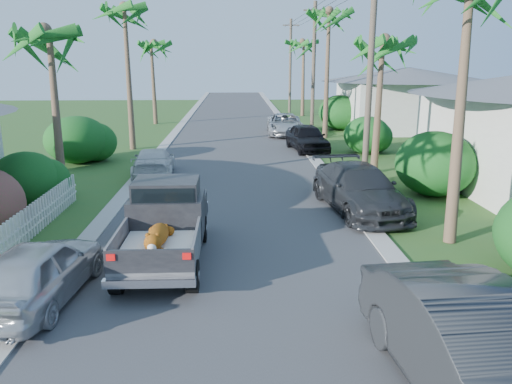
{
  "coord_description": "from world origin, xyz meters",
  "views": [
    {
      "loc": [
        0.09,
        -7.61,
        5.13
      ],
      "look_at": [
        0.68,
        6.45,
        1.4
      ],
      "focal_mm": 35.0,
      "sensor_mm": 36.0,
      "label": 1
    }
  ],
  "objects_px": {
    "utility_pole_c": "(314,68)",
    "pickup_truck": "(166,220)",
    "parked_car_rd": "(285,125)",
    "palm_l_c": "(124,8)",
    "parked_car_ln": "(38,272)",
    "utility_pole_b": "(370,74)",
    "palm_l_b": "(48,32)",
    "palm_r_c": "(329,12)",
    "palm_r_b": "(382,41)",
    "utility_pole_d": "(290,66)",
    "parked_car_rm": "(359,189)",
    "palm_r_d": "(304,42)",
    "parked_car_rf": "(307,138)",
    "palm_l_d": "(151,43)",
    "parked_car_rn": "(475,351)",
    "house_right_far": "(406,101)",
    "parked_car_lf": "(154,163)"
  },
  "relations": [
    {
      "from": "utility_pole_c",
      "to": "pickup_truck",
      "type": "bearing_deg",
      "value": -107.84
    },
    {
      "from": "parked_car_rd",
      "to": "palm_l_c",
      "type": "height_order",
      "value": "palm_l_c"
    },
    {
      "from": "parked_car_ln",
      "to": "utility_pole_b",
      "type": "height_order",
      "value": "utility_pole_b"
    },
    {
      "from": "palm_l_b",
      "to": "palm_r_c",
      "type": "xyz_separation_m",
      "value": [
        13.0,
        14.0,
        1.96
      ]
    },
    {
      "from": "palm_r_b",
      "to": "utility_pole_c",
      "type": "height_order",
      "value": "utility_pole_c"
    },
    {
      "from": "pickup_truck",
      "to": "palm_r_b",
      "type": "relative_size",
      "value": 0.71
    },
    {
      "from": "parked_car_rd",
      "to": "utility_pole_d",
      "type": "bearing_deg",
      "value": 84.68
    },
    {
      "from": "palm_r_b",
      "to": "utility_pole_b",
      "type": "distance_m",
      "value": 2.61
    },
    {
      "from": "parked_car_rd",
      "to": "palm_l_b",
      "type": "distance_m",
      "value": 19.39
    },
    {
      "from": "parked_car_rm",
      "to": "palm_r_d",
      "type": "distance_m",
      "value": 31.62
    },
    {
      "from": "parked_car_rf",
      "to": "palm_l_d",
      "type": "bearing_deg",
      "value": 121.66
    },
    {
      "from": "palm_l_c",
      "to": "parked_car_rd",
      "type": "bearing_deg",
      "value": 29.58
    },
    {
      "from": "utility_pole_c",
      "to": "utility_pole_d",
      "type": "xyz_separation_m",
      "value": [
        0.0,
        15.0,
        0.0
      ]
    },
    {
      "from": "parked_car_rn",
      "to": "parked_car_rd",
      "type": "distance_m",
      "value": 28.53
    },
    {
      "from": "pickup_truck",
      "to": "parked_car_rd",
      "type": "height_order",
      "value": "pickup_truck"
    },
    {
      "from": "parked_car_rm",
      "to": "utility_pole_d",
      "type": "relative_size",
      "value": 0.6
    },
    {
      "from": "palm_l_c",
      "to": "palm_r_c",
      "type": "xyz_separation_m",
      "value": [
        12.2,
        4.0,
        0.2
      ]
    },
    {
      "from": "utility_pole_b",
      "to": "utility_pole_d",
      "type": "height_order",
      "value": "same"
    },
    {
      "from": "parked_car_rf",
      "to": "palm_r_b",
      "type": "relative_size",
      "value": 0.62
    },
    {
      "from": "parked_car_rm",
      "to": "palm_r_b",
      "type": "distance_m",
      "value": 8.21
    },
    {
      "from": "house_right_far",
      "to": "parked_car_rm",
      "type": "bearing_deg",
      "value": -112.32
    },
    {
      "from": "palm_l_d",
      "to": "house_right_far",
      "type": "height_order",
      "value": "palm_l_d"
    },
    {
      "from": "pickup_truck",
      "to": "parked_car_rd",
      "type": "relative_size",
      "value": 0.97
    },
    {
      "from": "pickup_truck",
      "to": "utility_pole_c",
      "type": "xyz_separation_m",
      "value": [
        7.37,
        22.9,
        3.59
      ]
    },
    {
      "from": "parked_car_lf",
      "to": "palm_r_b",
      "type": "bearing_deg",
      "value": 176.66
    },
    {
      "from": "utility_pole_c",
      "to": "parked_car_ln",
      "type": "bearing_deg",
      "value": -111.05
    },
    {
      "from": "pickup_truck",
      "to": "parked_car_rd",
      "type": "xyz_separation_m",
      "value": [
        5.37,
        22.34,
        -0.28
      ]
    },
    {
      "from": "palm_r_d",
      "to": "house_right_far",
      "type": "distance_m",
      "value": 12.79
    },
    {
      "from": "parked_car_ln",
      "to": "palm_r_b",
      "type": "xyz_separation_m",
      "value": [
        10.8,
        12.46,
        5.25
      ]
    },
    {
      "from": "palm_l_d",
      "to": "utility_pole_d",
      "type": "distance_m",
      "value": 15.19
    },
    {
      "from": "parked_car_rf",
      "to": "palm_l_c",
      "type": "distance_m",
      "value": 12.54
    },
    {
      "from": "pickup_truck",
      "to": "palm_l_c",
      "type": "relative_size",
      "value": 0.56
    },
    {
      "from": "palm_l_b",
      "to": "palm_l_d",
      "type": "distance_m",
      "value": 22.0
    },
    {
      "from": "parked_car_rd",
      "to": "palm_r_c",
      "type": "xyz_separation_m",
      "value": [
        2.6,
        -1.45,
        7.38
      ]
    },
    {
      "from": "parked_car_rf",
      "to": "palm_r_c",
      "type": "bearing_deg",
      "value": 60.9
    },
    {
      "from": "parked_car_rn",
      "to": "parked_car_rm",
      "type": "xyz_separation_m",
      "value": [
        0.71,
        10.1,
        -0.08
      ]
    },
    {
      "from": "parked_car_rf",
      "to": "parked_car_lf",
      "type": "xyz_separation_m",
      "value": [
        -7.87,
        -6.28,
        -0.13
      ]
    },
    {
      "from": "palm_r_c",
      "to": "utility_pole_d",
      "type": "xyz_separation_m",
      "value": [
        -0.6,
        17.0,
        -3.51
      ]
    },
    {
      "from": "pickup_truck",
      "to": "parked_car_rd",
      "type": "bearing_deg",
      "value": 76.49
    },
    {
      "from": "parked_car_rn",
      "to": "utility_pole_b",
      "type": "bearing_deg",
      "value": 76.52
    },
    {
      "from": "utility_pole_c",
      "to": "palm_l_c",
      "type": "bearing_deg",
      "value": -152.65
    },
    {
      "from": "parked_car_lf",
      "to": "pickup_truck",
      "type": "bearing_deg",
      "value": 95.91
    },
    {
      "from": "parked_car_rn",
      "to": "palm_l_b",
      "type": "bearing_deg",
      "value": 122.98
    },
    {
      "from": "parked_car_lf",
      "to": "utility_pole_c",
      "type": "distance_m",
      "value": 16.65
    },
    {
      "from": "palm_l_c",
      "to": "utility_pole_d",
      "type": "height_order",
      "value": "palm_l_c"
    },
    {
      "from": "parked_car_rm",
      "to": "utility_pole_d",
      "type": "height_order",
      "value": "utility_pole_d"
    },
    {
      "from": "parked_car_rn",
      "to": "utility_pole_d",
      "type": "relative_size",
      "value": 0.58
    },
    {
      "from": "parked_car_rm",
      "to": "palm_r_d",
      "type": "relative_size",
      "value": 0.67
    },
    {
      "from": "palm_r_d",
      "to": "palm_r_b",
      "type": "bearing_deg",
      "value": -89.77
    },
    {
      "from": "palm_l_d",
      "to": "palm_r_d",
      "type": "relative_size",
      "value": 0.96
    }
  ]
}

